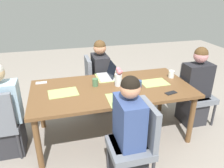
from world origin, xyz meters
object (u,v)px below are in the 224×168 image
(laptop_far_left_mid, at_px, (108,75))
(phone_black, at_px, (171,93))
(coffee_mug_near_right, at_px, (131,86))
(chair_near_right_near, at_px, (137,140))
(dining_table, at_px, (112,92))
(phone_silver, at_px, (41,83))
(coffee_mug_centre_right, at_px, (171,74))
(flower_vase, at_px, (119,77))
(person_head_left_left_near, at_px, (5,115))
(person_head_right_left_far, at_px, (195,91))
(person_far_left_mid, at_px, (100,80))
(person_near_right_near, at_px, (128,135))
(chair_far_left_mid, at_px, (95,80))
(coffee_mug_centre_left, at_px, (95,82))
(chair_head_right_left_far, at_px, (195,90))
(coffee_mug_near_left, at_px, (138,84))

(laptop_far_left_mid, xyz_separation_m, phone_black, (0.64, -0.70, -0.04))
(coffee_mug_near_right, bearing_deg, chair_near_right_near, -103.53)
(dining_table, distance_m, phone_silver, 0.99)
(coffee_mug_centre_right, bearing_deg, flower_vase, -174.62)
(person_head_left_left_near, bearing_deg, person_head_right_left_far, 0.16)
(person_far_left_mid, bearing_deg, flower_vase, -82.90)
(person_head_left_left_near, relative_size, phone_black, 7.97)
(dining_table, bearing_deg, person_near_right_near, -91.54)
(dining_table, xyz_separation_m, person_head_left_left_near, (-1.34, -0.00, -0.14))
(laptop_far_left_mid, distance_m, coffee_mug_centre_right, 0.92)
(person_head_left_left_near, xyz_separation_m, coffee_mug_centre_right, (2.26, 0.12, 0.26))
(person_far_left_mid, xyz_separation_m, coffee_mug_centre_right, (0.91, -0.66, 0.26))
(phone_silver, bearing_deg, coffee_mug_near_right, -25.26)
(coffee_mug_centre_right, height_order, phone_silver, coffee_mug_centre_right)
(chair_far_left_mid, bearing_deg, person_head_right_left_far, -31.70)
(coffee_mug_centre_right, xyz_separation_m, phone_black, (-0.26, -0.47, -0.05))
(chair_far_left_mid, height_order, coffee_mug_centre_right, chair_far_left_mid)
(person_head_left_left_near, height_order, person_near_right_near, same)
(dining_table, relative_size, person_near_right_near, 1.74)
(chair_far_left_mid, xyz_separation_m, person_near_right_near, (0.05, -1.59, 0.03))
(person_head_left_left_near, height_order, phone_silver, person_head_left_left_near)
(chair_near_right_near, height_order, person_near_right_near, person_near_right_near)
(person_far_left_mid, bearing_deg, person_head_right_left_far, -31.25)
(chair_far_left_mid, bearing_deg, coffee_mug_near_right, -73.21)
(person_head_right_left_far, height_order, coffee_mug_centre_left, person_head_right_left_far)
(person_head_left_left_near, relative_size, chair_far_left_mid, 1.33)
(person_near_right_near, bearing_deg, coffee_mug_centre_left, 102.04)
(phone_silver, bearing_deg, laptop_far_left_mid, -3.29)
(chair_near_right_near, distance_m, laptop_far_left_mid, 1.20)
(chair_near_right_near, height_order, phone_black, chair_near_right_near)
(chair_near_right_near, bearing_deg, coffee_mug_centre_left, 105.69)
(person_head_right_left_far, bearing_deg, flower_vase, 178.45)
(person_head_right_left_far, height_order, chair_near_right_near, person_head_right_left_far)
(flower_vase, bearing_deg, person_near_right_near, -98.63)
(person_head_right_left_far, height_order, phone_silver, person_head_right_left_far)
(coffee_mug_centre_left, bearing_deg, person_near_right_near, -77.96)
(dining_table, xyz_separation_m, person_far_left_mid, (0.01, 0.78, -0.14))
(person_head_left_left_near, relative_size, person_far_left_mid, 1.00)
(chair_far_left_mid, xyz_separation_m, chair_head_right_left_far, (1.41, -0.76, 0.00))
(flower_vase, xyz_separation_m, coffee_mug_centre_right, (0.82, 0.08, -0.07))
(coffee_mug_near_right, xyz_separation_m, phone_black, (0.44, -0.23, -0.04))
(coffee_mug_centre_left, xyz_separation_m, phone_black, (0.87, -0.45, -0.05))
(coffee_mug_near_right, bearing_deg, person_near_right_near, -110.87)
(person_head_left_left_near, bearing_deg, coffee_mug_centre_left, 5.21)
(dining_table, bearing_deg, coffee_mug_centre_left, 152.99)
(phone_black, bearing_deg, coffee_mug_centre_right, 48.14)
(coffee_mug_near_right, height_order, coffee_mug_centre_right, coffee_mug_centre_right)
(coffee_mug_near_right, relative_size, coffee_mug_centre_left, 0.83)
(person_head_left_left_near, xyz_separation_m, coffee_mug_near_left, (1.68, -0.07, 0.26))
(dining_table, bearing_deg, chair_near_right_near, -86.15)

